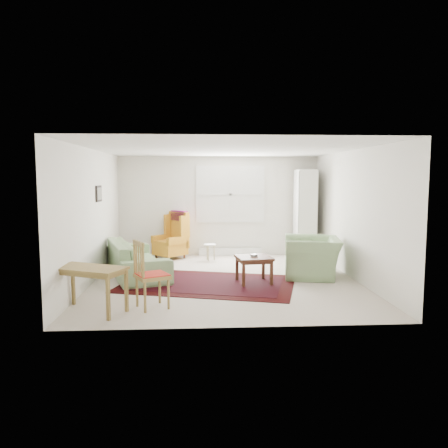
{
  "coord_description": "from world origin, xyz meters",
  "views": [
    {
      "loc": [
        -0.5,
        -8.29,
        1.95
      ],
      "look_at": [
        0.0,
        0.3,
        1.05
      ],
      "focal_mm": 35.0,
      "sensor_mm": 36.0,
      "label": 1
    }
  ],
  "objects": [
    {
      "name": "desk_chair",
      "position": [
        -1.2,
        -1.8,
        0.52
      ],
      "size": [
        0.61,
        0.61,
        1.03
      ],
      "primitive_type": null,
      "rotation": [
        0.0,
        0.0,
        2.03
      ],
      "color": "olive",
      "rests_on": "ground"
    },
    {
      "name": "coffee_table",
      "position": [
        0.52,
        -0.34,
        0.26
      ],
      "size": [
        0.71,
        0.71,
        0.51
      ],
      "primitive_type": null,
      "rotation": [
        0.0,
        0.0,
        0.14
      ],
      "color": "#452215",
      "rests_on": "ground"
    },
    {
      "name": "stool",
      "position": [
        -0.24,
        2.01,
        0.2
      ],
      "size": [
        0.33,
        0.33,
        0.39
      ],
      "primitive_type": null,
      "rotation": [
        0.0,
        0.0,
        0.12
      ],
      "color": "white",
      "rests_on": "ground"
    },
    {
      "name": "sofa",
      "position": [
        -1.77,
        0.5,
        0.48
      ],
      "size": [
        1.63,
        2.55,
        0.96
      ],
      "primitive_type": "imported",
      "rotation": [
        0.0,
        0.0,
        1.89
      ],
      "color": "#799966",
      "rests_on": "ground"
    },
    {
      "name": "room",
      "position": [
        0.02,
        0.21,
        1.26
      ],
      "size": [
        5.04,
        5.54,
        2.51
      ],
      "color": "beige",
      "rests_on": "ground"
    },
    {
      "name": "wingback_chair",
      "position": [
        -1.2,
        2.29,
        0.58
      ],
      "size": [
        0.97,
        0.97,
        1.16
      ],
      "primitive_type": null,
      "rotation": [
        0.0,
        0.0,
        -0.81
      ],
      "color": "orange",
      "rests_on": "ground"
    },
    {
      "name": "desk",
      "position": [
        -2.1,
        -1.96,
        0.34
      ],
      "size": [
        1.18,
        0.92,
        0.67
      ],
      "primitive_type": null,
      "rotation": [
        0.0,
        0.0,
        -0.43
      ],
      "color": "olive",
      "rests_on": "ground"
    },
    {
      "name": "rug",
      "position": [
        -0.33,
        -0.35,
        0.02
      ],
      "size": [
        3.54,
        2.76,
        0.03
      ],
      "primitive_type": null,
      "rotation": [
        0.0,
        0.0,
        -0.26
      ],
      "color": "black",
      "rests_on": "ground"
    },
    {
      "name": "cabinet",
      "position": [
        2.1,
        2.21,
        1.08
      ],
      "size": [
        0.51,
        0.89,
        2.16
      ],
      "primitive_type": null,
      "rotation": [
        0.0,
        0.0,
        -0.06
      ],
      "color": "silver",
      "rests_on": "ground"
    },
    {
      "name": "armchair",
      "position": [
        1.76,
        0.18,
        0.47
      ],
      "size": [
        1.26,
        1.38,
        0.94
      ],
      "primitive_type": "imported",
      "rotation": [
        0.0,
        0.0,
        -1.75
      ],
      "color": "#799966",
      "rests_on": "ground"
    }
  ]
}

